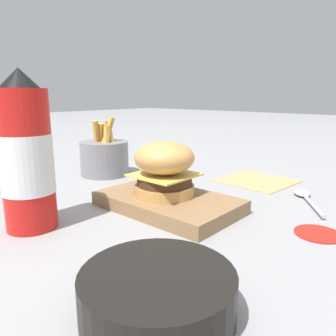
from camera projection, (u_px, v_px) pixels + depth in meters
ground_plane at (161, 209)px, 0.57m from camera, size 6.00×6.00×0.00m
serving_board at (168, 203)px, 0.57m from camera, size 0.24×0.15×0.02m
burger at (166, 169)px, 0.56m from camera, size 0.10×0.10×0.09m
ketchup_bottle at (26, 158)px, 0.47m from camera, size 0.08×0.08×0.23m
fries_basket at (105, 157)px, 0.81m from camera, size 0.12×0.12×0.14m
side_bowl at (158, 292)px, 0.30m from camera, size 0.14×0.14×0.04m
spoon at (305, 196)px, 0.63m from camera, size 0.10×0.14×0.01m
ketchup_puddle at (318, 233)px, 0.47m from camera, size 0.07×0.07×0.00m
parchment_square at (257, 180)px, 0.76m from camera, size 0.17×0.17×0.00m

